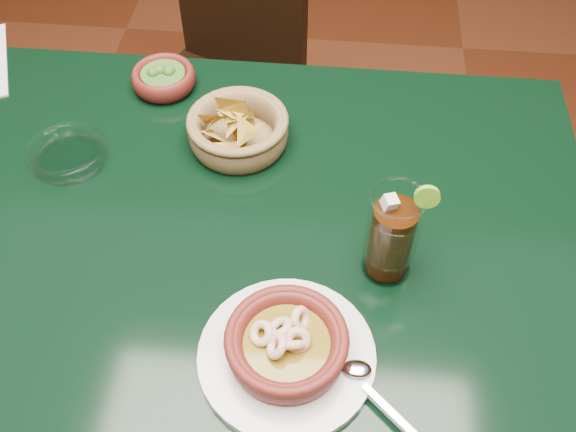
# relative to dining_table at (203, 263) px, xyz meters

# --- Properties ---
(ground) EXTENTS (7.00, 7.00, 0.00)m
(ground) POSITION_rel_dining_table_xyz_m (0.00, 0.00, -0.65)
(ground) COLOR #471C0C
(ground) RESTS_ON ground
(dining_table) EXTENTS (1.20, 0.80, 0.75)m
(dining_table) POSITION_rel_dining_table_xyz_m (0.00, 0.00, 0.00)
(dining_table) COLOR black
(dining_table) RESTS_ON ground
(dining_chair) EXTENTS (0.50, 0.50, 0.82)m
(dining_chair) POSITION_rel_dining_table_xyz_m (-0.10, 0.70, -0.20)
(dining_chair) COLOR black
(dining_chair) RESTS_ON ground
(shrimp_plate) EXTENTS (0.28, 0.23, 0.07)m
(shrimp_plate) POSITION_rel_dining_table_xyz_m (0.16, -0.21, 0.13)
(shrimp_plate) COLOR silver
(shrimp_plate) RESTS_ON dining_table
(chip_basket) EXTENTS (0.20, 0.20, 0.12)m
(chip_basket) POSITION_rel_dining_table_xyz_m (0.04, 0.18, 0.13)
(chip_basket) COLOR olive
(chip_basket) RESTS_ON dining_table
(guacamole_ramekin) EXTENTS (0.13, 0.13, 0.05)m
(guacamole_ramekin) POSITION_rel_dining_table_xyz_m (-0.12, 0.31, 0.12)
(guacamole_ramekin) COLOR #531712
(guacamole_ramekin) RESTS_ON dining_table
(cola_drink) EXTENTS (0.15, 0.15, 0.17)m
(cola_drink) POSITION_rel_dining_table_xyz_m (0.28, -0.05, 0.17)
(cola_drink) COLOR white
(cola_drink) RESTS_ON dining_table
(glass_ashtray) EXTENTS (0.14, 0.14, 0.03)m
(glass_ashtray) POSITION_rel_dining_table_xyz_m (-0.23, 0.11, 0.11)
(glass_ashtray) COLOR white
(glass_ashtray) RESTS_ON dining_table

